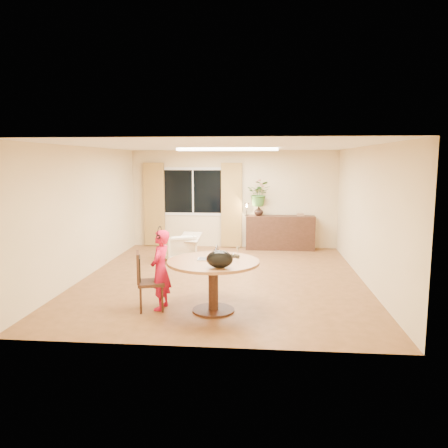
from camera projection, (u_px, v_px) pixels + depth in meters
The scene contains 24 objects.
floor at pixel (222, 278), 8.69m from camera, with size 6.50×6.50×0.00m, color brown.
ceiling at pixel (222, 146), 8.32m from camera, with size 6.50×6.50×0.00m, color white.
wall_back at pixel (234, 199), 11.71m from camera, with size 5.50×5.50×0.00m, color #D5BC8A.
wall_left at pixel (86, 212), 8.75m from camera, with size 6.50×6.50×0.00m, color #D5BC8A.
wall_right at pixel (367, 215), 8.26m from camera, with size 6.50×6.50×0.00m, color #D5BC8A.
window at pixel (193, 192), 11.76m from camera, with size 1.70×0.03×1.30m.
curtain_left at pixel (154, 205), 11.83m from camera, with size 0.55×0.08×2.25m, color brown.
curtain_right at pixel (232, 205), 11.64m from camera, with size 0.55×0.08×2.25m, color brown.
ceiling_panel at pixel (227, 149), 9.51m from camera, with size 2.20×0.35×0.05m, color white.
dining_table at pixel (213, 272), 6.70m from camera, with size 1.42×1.42×0.81m.
dining_chair at pixel (151, 281), 6.80m from camera, with size 0.44×0.41×0.93m, color black, non-canonical shape.
child at pixel (161, 270), 6.82m from camera, with size 0.30×0.46×1.26m, color red.
laptop at pixel (208, 252), 6.73m from camera, with size 0.34×0.23×0.23m, color #B7B7BC, non-canonical shape.
tumbler at pixel (216, 253), 6.96m from camera, with size 0.08×0.08×0.11m, color white, non-canonical shape.
wine_glass at pixel (238, 252), 6.83m from camera, with size 0.07×0.07×0.19m, color white, non-canonical shape.
pot_lid at pixel (233, 255), 6.97m from camera, with size 0.21×0.21×0.03m, color white, non-canonical shape.
handbag at pixel (220, 259), 6.20m from camera, with size 0.38×0.22×0.26m, color black, non-canonical shape.
armchair at pixel (180, 247), 10.21m from camera, with size 0.67×0.69×0.63m, color beige.
throw at pixel (190, 234), 10.11m from camera, with size 0.45×0.55×0.03m, color beige, non-canonical shape.
sideboard at pixel (280, 233), 11.49m from camera, with size 1.79×0.44×0.89m, color black.
vase at pixel (259, 211), 11.45m from camera, with size 0.24×0.24×0.25m, color black.
bouquet at pixel (259, 194), 11.39m from camera, with size 0.59×0.51×0.66m, color #2D6A28.
book_stack at pixel (301, 215), 11.37m from camera, with size 0.18×0.14×0.07m, color #886045, non-canonical shape.
desk_lamp at pixel (247, 209), 11.43m from camera, with size 0.14×0.14×0.35m, color black, non-canonical shape.
Camera 1 is at (0.79, -8.41, 2.32)m, focal length 35.00 mm.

